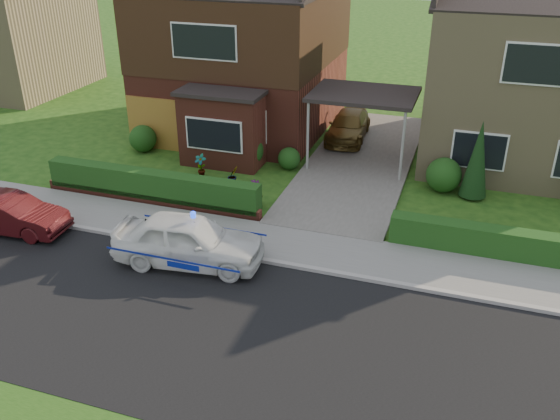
% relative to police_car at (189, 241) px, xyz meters
% --- Properties ---
extents(ground, '(120.00, 120.00, 0.00)m').
position_rel_police_car_xyz_m(ground, '(2.95, -2.40, -0.70)').
color(ground, '#1B4412').
rests_on(ground, ground).
extents(road, '(60.00, 6.00, 0.02)m').
position_rel_police_car_xyz_m(road, '(2.95, -2.40, -0.70)').
color(road, black).
rests_on(road, ground).
extents(kerb, '(60.00, 0.16, 0.12)m').
position_rel_police_car_xyz_m(kerb, '(2.95, 0.65, -0.64)').
color(kerb, '#9E9993').
rests_on(kerb, ground).
extents(sidewalk, '(60.00, 2.00, 0.10)m').
position_rel_police_car_xyz_m(sidewalk, '(2.95, 1.70, -0.65)').
color(sidewalk, slate).
rests_on(sidewalk, ground).
extents(driveway, '(3.80, 12.00, 0.12)m').
position_rel_police_car_xyz_m(driveway, '(2.95, 8.60, -0.64)').
color(driveway, '#666059').
rests_on(driveway, ground).
extents(house_left, '(7.50, 9.53, 7.25)m').
position_rel_police_car_xyz_m(house_left, '(-2.84, 11.50, 3.11)').
color(house_left, brown).
rests_on(house_left, ground).
extents(house_right, '(7.50, 8.06, 7.25)m').
position_rel_police_car_xyz_m(house_right, '(8.75, 11.59, 2.96)').
color(house_right, tan).
rests_on(house_right, ground).
extents(carport_link, '(3.80, 3.00, 2.77)m').
position_rel_police_car_xyz_m(carport_link, '(2.95, 8.55, 1.96)').
color(carport_link, black).
rests_on(carport_link, ground).
extents(garage_door, '(2.20, 0.10, 2.10)m').
position_rel_police_car_xyz_m(garage_door, '(-5.30, 7.56, 0.35)').
color(garage_door, olive).
rests_on(garage_door, ground).
extents(dwarf_wall, '(7.70, 0.25, 0.36)m').
position_rel_police_car_xyz_m(dwarf_wall, '(-2.85, 2.90, -0.52)').
color(dwarf_wall, brown).
rests_on(dwarf_wall, ground).
extents(hedge_left, '(7.50, 0.55, 0.90)m').
position_rel_police_car_xyz_m(hedge_left, '(-2.85, 3.05, -0.70)').
color(hedge_left, '#163912').
rests_on(hedge_left, ground).
extents(hedge_right, '(7.50, 0.55, 0.80)m').
position_rel_police_car_xyz_m(hedge_right, '(8.75, 2.95, -0.70)').
color(hedge_right, '#163912').
rests_on(hedge_right, ground).
extents(shrub_left_far, '(1.08, 1.08, 1.08)m').
position_rel_police_car_xyz_m(shrub_left_far, '(-5.55, 7.10, -0.16)').
color(shrub_left_far, '#163912').
rests_on(shrub_left_far, ground).
extents(shrub_left_mid, '(1.32, 1.32, 1.32)m').
position_rel_police_car_xyz_m(shrub_left_mid, '(-1.05, 6.90, -0.04)').
color(shrub_left_mid, '#163912').
rests_on(shrub_left_mid, ground).
extents(shrub_left_near, '(0.84, 0.84, 0.84)m').
position_rel_police_car_xyz_m(shrub_left_near, '(0.55, 7.20, -0.28)').
color(shrub_left_near, '#163912').
rests_on(shrub_left_near, ground).
extents(shrub_right_near, '(1.20, 1.20, 1.20)m').
position_rel_police_car_xyz_m(shrub_right_near, '(6.15, 7.00, -0.10)').
color(shrub_right_near, '#163912').
rests_on(shrub_right_near, ground).
extents(conifer_a, '(0.90, 0.90, 2.60)m').
position_rel_police_car_xyz_m(conifer_a, '(7.15, 6.80, 0.60)').
color(conifer_a, black).
rests_on(conifer_a, ground).
extents(neighbour_left, '(6.50, 7.00, 5.20)m').
position_rel_police_car_xyz_m(neighbour_left, '(-17.05, 13.60, 1.90)').
color(neighbour_left, tan).
rests_on(neighbour_left, ground).
extents(police_car, '(3.76, 4.26, 1.56)m').
position_rel_police_car_xyz_m(police_car, '(0.00, 0.00, 0.00)').
color(police_car, white).
rests_on(police_car, ground).
extents(driveway_car, '(1.70, 3.79, 1.08)m').
position_rel_police_car_xyz_m(driveway_car, '(1.96, 10.88, -0.04)').
color(driveway_car, brown).
rests_on(driveway_car, driveway).
extents(street_car, '(1.40, 3.49, 1.13)m').
position_rel_police_car_xyz_m(street_car, '(-5.82, -0.07, -0.13)').
color(street_car, '#3E0D10').
rests_on(street_car, ground).
extents(potted_plant_a, '(0.48, 0.35, 0.85)m').
position_rel_police_car_xyz_m(potted_plant_a, '(-2.25, 5.48, -0.27)').
color(potted_plant_a, gray).
rests_on(potted_plant_a, ground).
extents(potted_plant_b, '(0.49, 0.47, 0.71)m').
position_rel_police_car_xyz_m(potted_plant_b, '(-0.86, 5.14, -0.34)').
color(potted_plant_b, gray).
rests_on(potted_plant_b, ground).
extents(potted_plant_c, '(0.63, 0.63, 0.85)m').
position_rel_police_car_xyz_m(potted_plant_c, '(0.45, 3.91, -0.27)').
color(potted_plant_c, gray).
rests_on(potted_plant_c, ground).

